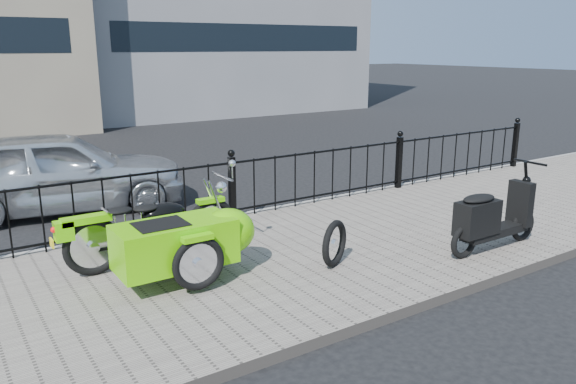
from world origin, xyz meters
TOP-DOWN VIEW (x-y plane):
  - ground at (0.00, 0.00)m, footprint 120.00×120.00m
  - sidewalk at (0.00, -0.50)m, footprint 30.00×3.80m
  - curb at (0.00, 1.44)m, footprint 30.00×0.10m
  - iron_fence at (0.00, 1.30)m, footprint 14.11×0.11m
  - motorcycle_sidecar at (-1.51, -0.41)m, footprint 2.28×1.48m
  - scooter at (2.11, -1.80)m, footprint 1.65×0.48m
  - spare_tire at (0.11, -1.11)m, footprint 0.55×0.33m
  - sedan_car at (-2.04, 3.57)m, footprint 4.28×2.34m

SIDE VIEW (x-z plane):
  - ground at x=0.00m, z-range 0.00..0.00m
  - sidewalk at x=0.00m, z-range 0.00..0.12m
  - curb at x=0.00m, z-range 0.00..0.12m
  - spare_tire at x=0.11m, z-range 0.12..0.70m
  - scooter at x=2.11m, z-range 0.00..1.11m
  - iron_fence at x=0.00m, z-range 0.05..1.12m
  - motorcycle_sidecar at x=-1.51m, z-range 0.10..1.09m
  - sedan_car at x=-2.04m, z-range 0.00..1.38m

